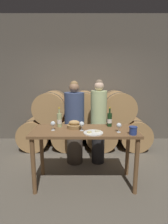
{
  "coord_description": "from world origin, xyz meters",
  "views": [
    {
      "loc": [
        -0.01,
        -2.55,
        1.7
      ],
      "look_at": [
        0.0,
        0.13,
        1.15
      ],
      "focal_mm": 28.0,
      "sensor_mm": 36.0,
      "label": 1
    }
  ],
  "objects_px": {
    "person_left": "(74,123)",
    "cheese_plate": "(92,133)",
    "wine_glass_left": "(81,124)",
    "blue_crock": "(132,130)",
    "wine_bottle_white": "(59,120)",
    "bread_basket": "(74,125)",
    "wine_bottle_red": "(109,120)",
    "person_right": "(98,122)",
    "tasting_table": "(84,138)",
    "wine_glass_far_left": "(52,124)",
    "wine_glass_center": "(118,126)"
  },
  "relations": [
    {
      "from": "person_left",
      "to": "person_right",
      "type": "bearing_deg",
      "value": 0.01
    },
    {
      "from": "wine_bottle_red",
      "to": "person_left",
      "type": "bearing_deg",
      "value": 138.61
    },
    {
      "from": "cheese_plate",
      "to": "wine_glass_far_left",
      "type": "height_order",
      "value": "wine_glass_far_left"
    },
    {
      "from": "blue_crock",
      "to": "wine_glass_left",
      "type": "height_order",
      "value": "wine_glass_left"
    },
    {
      "from": "person_left",
      "to": "wine_glass_far_left",
      "type": "height_order",
      "value": "person_left"
    },
    {
      "from": "tasting_table",
      "to": "wine_glass_center",
      "type": "distance_m",
      "value": 0.56
    },
    {
      "from": "bread_basket",
      "to": "wine_glass_center",
      "type": "bearing_deg",
      "value": -18.12
    },
    {
      "from": "wine_glass_far_left",
      "to": "tasting_table",
      "type": "bearing_deg",
      "value": 2.9
    },
    {
      "from": "wine_bottle_red",
      "to": "blue_crock",
      "type": "height_order",
      "value": "wine_bottle_red"
    },
    {
      "from": "tasting_table",
      "to": "person_left",
      "type": "distance_m",
      "value": 0.75
    },
    {
      "from": "person_left",
      "to": "person_right",
      "type": "height_order",
      "value": "person_right"
    },
    {
      "from": "tasting_table",
      "to": "wine_glass_left",
      "type": "relative_size",
      "value": 11.36
    },
    {
      "from": "person_left",
      "to": "blue_crock",
      "type": "height_order",
      "value": "person_left"
    },
    {
      "from": "person_right",
      "to": "cheese_plate",
      "type": "bearing_deg",
      "value": -99.52
    },
    {
      "from": "bread_basket",
      "to": "wine_bottle_red",
      "type": "bearing_deg",
      "value": 9.98
    },
    {
      "from": "tasting_table",
      "to": "bread_basket",
      "type": "height_order",
      "value": "bread_basket"
    },
    {
      "from": "wine_bottle_white",
      "to": "person_left",
      "type": "bearing_deg",
      "value": 69.44
    },
    {
      "from": "person_left",
      "to": "person_right",
      "type": "distance_m",
      "value": 0.47
    },
    {
      "from": "wine_bottle_white",
      "to": "wine_glass_left",
      "type": "bearing_deg",
      "value": -29.88
    },
    {
      "from": "cheese_plate",
      "to": "wine_glass_left",
      "type": "height_order",
      "value": "wine_glass_left"
    },
    {
      "from": "wine_bottle_red",
      "to": "blue_crock",
      "type": "xyz_separation_m",
      "value": [
        0.27,
        -0.42,
        -0.05
      ]
    },
    {
      "from": "tasting_table",
      "to": "wine_bottle_white",
      "type": "distance_m",
      "value": 0.5
    },
    {
      "from": "wine_bottle_red",
      "to": "wine_glass_center",
      "type": "bearing_deg",
      "value": -73.83
    },
    {
      "from": "tasting_table",
      "to": "bread_basket",
      "type": "bearing_deg",
      "value": 150.21
    },
    {
      "from": "cheese_plate",
      "to": "wine_glass_far_left",
      "type": "bearing_deg",
      "value": 166.65
    },
    {
      "from": "bread_basket",
      "to": "wine_glass_left",
      "type": "xyz_separation_m",
      "value": [
        0.12,
        -0.14,
        0.05
      ]
    },
    {
      "from": "person_left",
      "to": "cheese_plate",
      "type": "distance_m",
      "value": 0.95
    },
    {
      "from": "wine_bottle_white",
      "to": "bread_basket",
      "type": "height_order",
      "value": "wine_bottle_white"
    },
    {
      "from": "cheese_plate",
      "to": "wine_glass_center",
      "type": "relative_size",
      "value": 2.01
    },
    {
      "from": "bread_basket",
      "to": "wine_glass_left",
      "type": "distance_m",
      "value": 0.19
    },
    {
      "from": "bread_basket",
      "to": "cheese_plate",
      "type": "height_order",
      "value": "bread_basket"
    },
    {
      "from": "bread_basket",
      "to": "wine_glass_left",
      "type": "height_order",
      "value": "wine_glass_left"
    },
    {
      "from": "wine_bottle_red",
      "to": "wine_bottle_white",
      "type": "xyz_separation_m",
      "value": [
        -0.81,
        -0.03,
        0.0
      ]
    },
    {
      "from": "person_left",
      "to": "cheese_plate",
      "type": "xyz_separation_m",
      "value": [
        0.32,
        -0.89,
        0.1
      ]
    },
    {
      "from": "person_right",
      "to": "bread_basket",
      "type": "height_order",
      "value": "person_right"
    },
    {
      "from": "bread_basket",
      "to": "blue_crock",
      "type": "bearing_deg",
      "value": -20.73
    },
    {
      "from": "tasting_table",
      "to": "bread_basket",
      "type": "relative_size",
      "value": 6.99
    },
    {
      "from": "person_right",
      "to": "wine_glass_far_left",
      "type": "relative_size",
      "value": 11.7
    },
    {
      "from": "person_left",
      "to": "wine_bottle_red",
      "type": "height_order",
      "value": "person_left"
    },
    {
      "from": "wine_glass_left",
      "to": "blue_crock",
      "type": "bearing_deg",
      "value": -13.93
    },
    {
      "from": "wine_glass_center",
      "to": "person_right",
      "type": "bearing_deg",
      "value": 104.9
    },
    {
      "from": "cheese_plate",
      "to": "person_right",
      "type": "bearing_deg",
      "value": 80.48
    },
    {
      "from": "bread_basket",
      "to": "person_right",
      "type": "bearing_deg",
      "value": 55.29
    },
    {
      "from": "wine_bottle_red",
      "to": "blue_crock",
      "type": "relative_size",
      "value": 2.79
    },
    {
      "from": "person_left",
      "to": "cheese_plate",
      "type": "height_order",
      "value": "person_left"
    },
    {
      "from": "wine_bottle_red",
      "to": "wine_glass_center",
      "type": "xyz_separation_m",
      "value": [
        0.09,
        -0.31,
        -0.01
      ]
    },
    {
      "from": "bread_basket",
      "to": "wine_glass_center",
      "type": "height_order",
      "value": "wine_glass_center"
    },
    {
      "from": "tasting_table",
      "to": "cheese_plate",
      "type": "bearing_deg",
      "value": -54.09
    },
    {
      "from": "tasting_table",
      "to": "wine_bottle_white",
      "type": "relative_size",
      "value": 5.0
    },
    {
      "from": "wine_glass_far_left",
      "to": "wine_glass_left",
      "type": "relative_size",
      "value": 1.0
    }
  ]
}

